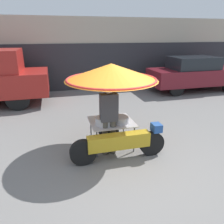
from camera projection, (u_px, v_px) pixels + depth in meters
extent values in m
plane|color=slate|center=(134.00, 165.00, 4.63)|extent=(36.00, 36.00, 0.00)
cube|color=#B2A893|center=(81.00, 53.00, 11.31)|extent=(28.00, 2.00, 3.37)
cube|color=#28282D|center=(85.00, 67.00, 10.57)|extent=(23.80, 0.06, 2.19)
cylinder|color=black|center=(152.00, 143.00, 4.95)|extent=(0.57, 0.14, 0.57)
cylinder|color=black|center=(83.00, 152.00, 4.57)|extent=(0.57, 0.14, 0.57)
cube|color=#B7931E|center=(119.00, 141.00, 4.70)|extent=(1.37, 0.24, 0.32)
cube|color=#234C93|center=(156.00, 128.00, 4.84)|extent=(0.20, 0.24, 0.18)
cylinder|color=black|center=(109.00, 132.00, 5.58)|extent=(0.51, 0.14, 0.51)
cylinder|color=#515156|center=(134.00, 139.00, 5.05)|extent=(0.03, 0.03, 0.65)
cylinder|color=#515156|center=(124.00, 126.00, 5.77)|extent=(0.03, 0.03, 0.65)
cylinder|color=#515156|center=(97.00, 144.00, 4.84)|extent=(0.03, 0.03, 0.65)
cylinder|color=#515156|center=(91.00, 130.00, 5.56)|extent=(0.03, 0.03, 0.65)
cube|color=#B2B2B7|center=(111.00, 122.00, 5.19)|extent=(1.03, 0.93, 0.02)
cylinder|color=#B2B2B7|center=(111.00, 101.00, 5.02)|extent=(0.03, 0.03, 0.99)
cone|color=orange|center=(111.00, 72.00, 4.79)|extent=(2.08, 2.08, 0.36)
torus|color=red|center=(111.00, 79.00, 4.85)|extent=(2.02, 2.02, 0.05)
cylinder|color=#B7B7BC|center=(103.00, 121.00, 4.95)|extent=(0.38, 0.38, 0.18)
cylinder|color=#939399|center=(120.00, 120.00, 5.08)|extent=(0.39, 0.39, 0.15)
cylinder|color=#939399|center=(107.00, 117.00, 5.33)|extent=(0.25, 0.25, 0.09)
cylinder|color=#4C473D|center=(105.00, 138.00, 4.95)|extent=(0.14, 0.14, 0.82)
cylinder|color=#4C473D|center=(113.00, 137.00, 4.99)|extent=(0.14, 0.14, 0.82)
cube|color=#38383D|center=(109.00, 107.00, 4.73)|extent=(0.38, 0.22, 0.61)
sphere|color=tan|center=(109.00, 89.00, 4.58)|extent=(0.22, 0.22, 0.22)
cylinder|color=black|center=(210.00, 79.00, 11.59)|extent=(0.67, 0.20, 0.67)
cylinder|color=black|center=(177.00, 89.00, 9.65)|extent=(0.67, 0.20, 0.67)
cylinder|color=black|center=(162.00, 82.00, 10.91)|extent=(0.67, 0.20, 0.67)
cube|color=maroon|center=(196.00, 76.00, 10.50)|extent=(4.51, 1.64, 0.73)
cube|color=#1E2328|center=(193.00, 63.00, 10.22)|extent=(2.16, 1.44, 0.55)
cylinder|color=black|center=(18.00, 99.00, 7.84)|extent=(0.83, 0.24, 0.83)
cylinder|color=black|center=(23.00, 88.00, 9.38)|extent=(0.83, 0.24, 0.83)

